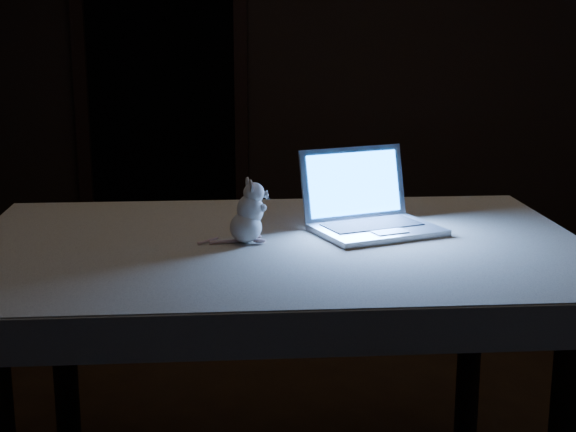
# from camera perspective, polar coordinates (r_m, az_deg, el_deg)

# --- Properties ---
(back_wall) EXTENTS (4.50, 0.04, 2.60)m
(back_wall) POSITION_cam_1_polar(r_m,az_deg,el_deg) (5.14, 3.71, 11.70)
(back_wall) COLOR black
(back_wall) RESTS_ON ground
(doorway) EXTENTS (1.06, 0.36, 2.13)m
(doorway) POSITION_cam_1_polar(r_m,az_deg,el_deg) (5.21, -8.65, 9.01)
(doorway) COLOR black
(doorway) RESTS_ON back_wall
(table) EXTENTS (1.65, 1.15, 0.84)m
(table) POSITION_cam_1_polar(r_m,az_deg,el_deg) (2.40, -0.65, -11.62)
(table) COLOR black
(table) RESTS_ON floor
(tablecloth) EXTENTS (1.91, 1.53, 0.10)m
(tablecloth) POSITION_cam_1_polar(r_m,az_deg,el_deg) (2.28, -1.89, -2.93)
(tablecloth) COLOR beige
(tablecloth) RESTS_ON table
(laptop) EXTENTS (0.43, 0.41, 0.23)m
(laptop) POSITION_cam_1_polar(r_m,az_deg,el_deg) (2.34, 6.18, 1.54)
(laptop) COLOR #ACADB1
(laptop) RESTS_ON tablecloth
(plush_mouse) EXTENTS (0.14, 0.14, 0.17)m
(plush_mouse) POSITION_cam_1_polar(r_m,az_deg,el_deg) (2.23, -2.92, 0.34)
(plush_mouse) COLOR silver
(plush_mouse) RESTS_ON tablecloth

